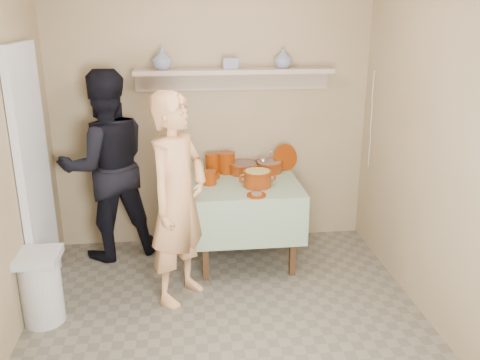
{
  "coord_description": "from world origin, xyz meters",
  "views": [
    {
      "loc": [
        -0.29,
        -3.02,
        2.22
      ],
      "look_at": [
        0.15,
        0.75,
        0.95
      ],
      "focal_mm": 38.0,
      "sensor_mm": 36.0,
      "label": 1
    }
  ],
  "objects": [
    {
      "name": "ground",
      "position": [
        0.0,
        0.0,
        0.0
      ],
      "size": [
        3.5,
        3.5,
        0.0
      ],
      "primitive_type": "plane",
      "color": "#6C6555",
      "rests_on": "ground"
    },
    {
      "name": "tile_panel",
      "position": [
        -1.46,
        0.95,
        1.0
      ],
      "size": [
        0.06,
        0.7,
        2.0
      ],
      "primitive_type": "cube",
      "color": "silver",
      "rests_on": "ground"
    },
    {
      "name": "plate_stack_a",
      "position": [
        -0.01,
        1.56,
        0.85
      ],
      "size": [
        0.14,
        0.14,
        0.19
      ],
      "primitive_type": "cylinder",
      "color": "#6A1E01",
      "rests_on": "serving_table"
    },
    {
      "name": "plate_stack_b",
      "position": [
        0.11,
        1.55,
        0.86
      ],
      "size": [
        0.16,
        0.16,
        0.2
      ],
      "primitive_type": "cylinder",
      "color": "#6A1E01",
      "rests_on": "serving_table"
    },
    {
      "name": "bowl_stack",
      "position": [
        -0.06,
        1.22,
        0.82
      ],
      "size": [
        0.12,
        0.12,
        0.12
      ],
      "primitive_type": "cylinder",
      "color": "#6A1E01",
      "rests_on": "serving_table"
    },
    {
      "name": "empty_bowl",
      "position": [
        -0.04,
        1.4,
        0.79
      ],
      "size": [
        0.16,
        0.16,
        0.05
      ],
      "primitive_type": "cylinder",
      "color": "#6A1E01",
      "rests_on": "serving_table"
    },
    {
      "name": "propped_lid",
      "position": [
        0.69,
        1.59,
        0.88
      ],
      "size": [
        0.28,
        0.2,
        0.25
      ],
      "primitive_type": "cylinder",
      "rotation": [
        1.21,
        0.0,
        0.39
      ],
      "color": "#6A1E01",
      "rests_on": "serving_table"
    },
    {
      "name": "vase_right",
      "position": [
        0.65,
        1.63,
        1.81
      ],
      "size": [
        0.18,
        0.18,
        0.17
      ],
      "primitive_type": "imported",
      "rotation": [
        0.0,
        0.0,
        0.12
      ],
      "color": "navy",
      "rests_on": "wall_shelf"
    },
    {
      "name": "vase_left",
      "position": [
        -0.44,
        1.61,
        1.81
      ],
      "size": [
        0.23,
        0.23,
        0.19
      ],
      "primitive_type": "imported",
      "rotation": [
        0.0,
        0.0,
        0.29
      ],
      "color": "navy",
      "rests_on": "wall_shelf"
    },
    {
      "name": "ceramic_box",
      "position": [
        0.16,
        1.62,
        1.77
      ],
      "size": [
        0.14,
        0.11,
        0.1
      ],
      "primitive_type": "cube",
      "rotation": [
        0.0,
        0.0,
        0.1
      ],
      "color": "navy",
      "rests_on": "wall_shelf"
    },
    {
      "name": "person_cook",
      "position": [
        -0.34,
        0.66,
        0.84
      ],
      "size": [
        0.68,
        0.73,
        1.68
      ],
      "primitive_type": "imported",
      "rotation": [
        0.0,
        0.0,
        0.95
      ],
      "color": "tan",
      "rests_on": "ground"
    },
    {
      "name": "person_helper",
      "position": [
        -0.98,
        1.51,
        0.87
      ],
      "size": [
        1.02,
        0.91,
        1.75
      ],
      "primitive_type": "imported",
      "rotation": [
        0.0,
        0.0,
        -2.8
      ],
      "color": "black",
      "rests_on": "ground"
    },
    {
      "name": "room_shell",
      "position": [
        0.0,
        0.0,
        1.61
      ],
      "size": [
        3.04,
        3.54,
        2.62
      ],
      "color": "tan",
      "rests_on": "ground"
    },
    {
      "name": "serving_table",
      "position": [
        0.25,
        1.28,
        0.64
      ],
      "size": [
        0.97,
        0.97,
        0.76
      ],
      "color": "#4C2D16",
      "rests_on": "ground"
    },
    {
      "name": "cazuela_meat_a",
      "position": [
        0.27,
        1.51,
        0.82
      ],
      "size": [
        0.3,
        0.3,
        0.1
      ],
      "color": "#611E05",
      "rests_on": "serving_table"
    },
    {
      "name": "cazuela_meat_b",
      "position": [
        0.52,
        1.53,
        0.82
      ],
      "size": [
        0.28,
        0.28,
        0.1
      ],
      "color": "#611E05",
      "rests_on": "serving_table"
    },
    {
      "name": "ladle",
      "position": [
        0.46,
        1.54,
        0.87
      ],
      "size": [
        0.08,
        0.26,
        0.19
      ],
      "color": "silver",
      "rests_on": "cazuela_meat_b"
    },
    {
      "name": "cazuela_rice",
      "position": [
        0.35,
        1.12,
        0.85
      ],
      "size": [
        0.33,
        0.25,
        0.14
      ],
      "color": "#611E05",
      "rests_on": "serving_table"
    },
    {
      "name": "front_plate",
      "position": [
        0.3,
        0.88,
        0.77
      ],
      "size": [
        0.16,
        0.16,
        0.03
      ],
      "color": "#6A1E01",
      "rests_on": "serving_table"
    },
    {
      "name": "wall_shelf",
      "position": [
        0.2,
        1.65,
        1.67
      ],
      "size": [
        1.8,
        0.25,
        0.21
      ],
      "color": "tan",
      "rests_on": "room_shell"
    },
    {
      "name": "trash_bin",
      "position": [
        -1.37,
        0.42,
        0.28
      ],
      "size": [
        0.32,
        0.32,
        0.56
      ],
      "color": "silver",
      "rests_on": "ground"
    },
    {
      "name": "electrical_cord",
      "position": [
        1.47,
        1.48,
        1.25
      ],
      "size": [
        0.01,
        0.05,
        0.9
      ],
      "color": "silver",
      "rests_on": "wall_shelf"
    }
  ]
}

